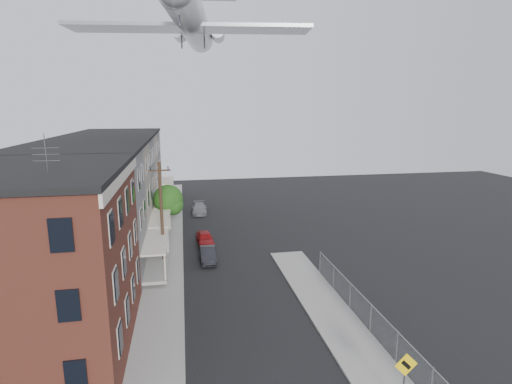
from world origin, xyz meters
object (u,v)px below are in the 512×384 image
utility_pole (162,213)px  car_near (205,238)px  car_mid (208,255)px  airplane (192,21)px  street_tree (169,201)px  car_far (199,208)px  warning_sign (405,372)px

utility_pole → car_near: size_ratio=2.37×
car_mid → airplane: airplane is taller
utility_pole → street_tree: size_ratio=1.73×
car_far → airplane: bearing=-91.2°
warning_sign → utility_pole: 22.25m
utility_pole → airplane: (3.35, 9.41, 17.01)m
warning_sign → car_far: size_ratio=0.64×
street_tree → car_mid: (3.47, -9.56, -2.83)m
warning_sign → car_far: 36.96m
warning_sign → car_mid: bearing=110.9°
warning_sign → street_tree: (-10.87, 28.95, 1.57)m
warning_sign → car_mid: size_ratio=0.75×
utility_pole → street_tree: (0.33, 9.92, -1.22)m
utility_pole → car_mid: size_ratio=2.39×
car_mid → car_far: (0.01, 16.80, 0.02)m
utility_pole → car_near: (3.80, 4.86, -4.03)m
airplane → car_far: bearing=86.6°
utility_pole → car_far: (3.80, 17.16, -4.04)m
car_mid → street_tree: bearing=109.6°
car_near → car_mid: car_near is taller
car_near → car_far: bearing=85.9°
car_far → airplane: size_ratio=0.17×
street_tree → car_far: street_tree is taller
car_mid → car_far: car_far is taller
car_mid → car_near: bearing=89.6°
airplane → utility_pole: bearing=-109.6°
street_tree → car_mid: bearing=-70.1°
car_near → warning_sign: bearing=-76.9°
street_tree → car_far: (3.47, 7.24, -2.81)m
car_mid → warning_sign: bearing=-69.4°
airplane → car_near: bearing=-84.3°
utility_pole → car_near: utility_pole is taller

